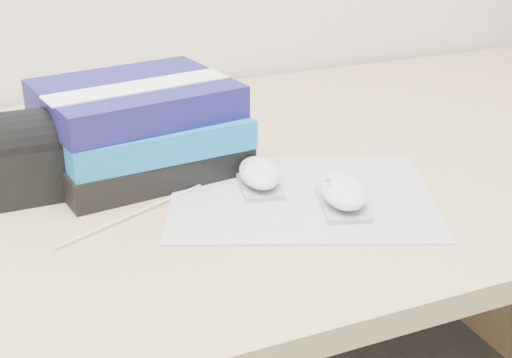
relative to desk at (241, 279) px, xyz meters
name	(u,v)px	position (x,y,z in m)	size (l,w,h in m)	color
desk	(241,279)	(0.00, 0.00, 0.00)	(1.60, 0.80, 0.73)	tan
mousepad	(301,196)	(0.00, -0.20, 0.24)	(0.33, 0.26, 0.00)	#919199
mouse_rear	(259,175)	(-0.04, -0.15, 0.25)	(0.07, 0.10, 0.04)	#9A9B9D
mouse_front	(343,193)	(0.04, -0.25, 0.26)	(0.08, 0.11, 0.04)	#959597
usb_cable	(134,214)	(-0.21, -0.17, 0.24)	(0.00, 0.00, 0.22)	silver
book_stack	(140,128)	(-0.16, -0.03, 0.30)	(0.28, 0.23, 0.13)	black
pouch	(26,155)	(-0.31, -0.05, 0.29)	(0.12, 0.09, 0.11)	black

